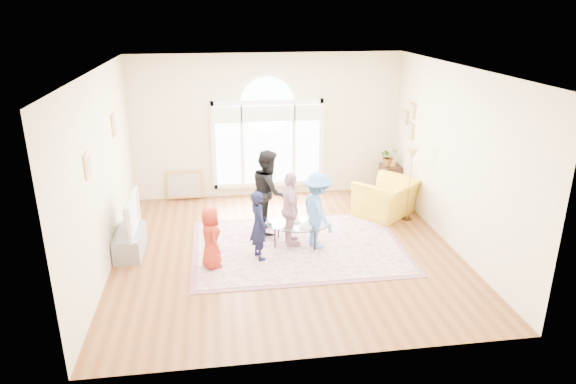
{
  "coord_description": "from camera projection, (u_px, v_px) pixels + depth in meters",
  "views": [
    {
      "loc": [
        -1.15,
        -8.21,
        4.14
      ],
      "look_at": [
        0.07,
        0.3,
        1.01
      ],
      "focal_mm": 32.0,
      "sensor_mm": 36.0,
      "label": 1
    }
  ],
  "objects": [
    {
      "name": "floor_lamp",
      "position": [
        412.0,
        159.0,
        10.12
      ],
      "size": [
        0.31,
        0.31,
        1.51
      ],
      "color": "black",
      "rests_on": "ground"
    },
    {
      "name": "child_pink",
      "position": [
        290.0,
        209.0,
        9.18
      ],
      "size": [
        0.4,
        0.83,
        1.37
      ],
      "primitive_type": "imported",
      "rotation": [
        0.0,
        0.0,
        1.65
      ],
      "color": "#D096AB",
      "rests_on": "area_rug"
    },
    {
      "name": "child_red",
      "position": [
        211.0,
        237.0,
        8.45
      ],
      "size": [
        0.46,
        0.58,
        1.05
      ],
      "primitive_type": "imported",
      "rotation": [
        0.0,
        0.0,
        1.84
      ],
      "color": "#9E2917",
      "rests_on": "area_rug"
    },
    {
      "name": "side_cabinet",
      "position": [
        390.0,
        180.0,
        11.86
      ],
      "size": [
        0.4,
        0.5,
        0.7
      ],
      "primitive_type": "cube",
      "color": "black",
      "rests_on": "ground"
    },
    {
      "name": "child_navy",
      "position": [
        259.0,
        225.0,
        8.71
      ],
      "size": [
        0.41,
        0.51,
        1.22
      ],
      "primitive_type": "imported",
      "rotation": [
        0.0,
        0.0,
        1.86
      ],
      "color": "black",
      "rests_on": "area_rug"
    },
    {
      "name": "coffee_table",
      "position": [
        296.0,
        224.0,
        9.31
      ],
      "size": [
        1.29,
        1.0,
        0.54
      ],
      "rotation": [
        0.0,
        0.0,
        -0.27
      ],
      "color": "silver",
      "rests_on": "ground"
    },
    {
      "name": "potted_plant",
      "position": [
        388.0,
        156.0,
        11.63
      ],
      "size": [
        0.47,
        0.43,
        0.44
      ],
      "primitive_type": "imported",
      "rotation": [
        0.0,
        0.0,
        0.25
      ],
      "color": "#33722D",
      "rests_on": "plant_pedestal"
    },
    {
      "name": "television",
      "position": [
        127.0,
        215.0,
        8.87
      ],
      "size": [
        0.17,
        1.11,
        0.64
      ],
      "color": "black",
      "rests_on": "tv_console"
    },
    {
      "name": "ground",
      "position": [
        286.0,
        251.0,
        9.21
      ],
      "size": [
        6.0,
        6.0,
        0.0
      ],
      "primitive_type": "plane",
      "color": "brown",
      "rests_on": "ground"
    },
    {
      "name": "armchair",
      "position": [
        387.0,
        198.0,
        10.66
      ],
      "size": [
        1.55,
        1.54,
        0.76
      ],
      "primitive_type": "imported",
      "rotation": [
        0.0,
        0.0,
        3.85
      ],
      "color": "gold",
      "rests_on": "ground"
    },
    {
      "name": "room_shell",
      "position": [
        269.0,
        130.0,
        11.3
      ],
      "size": [
        6.0,
        6.0,
        6.0
      ],
      "color": "beige",
      "rests_on": "ground"
    },
    {
      "name": "rug_border",
      "position": [
        298.0,
        247.0,
        9.34
      ],
      "size": [
        3.8,
        2.8,
        0.01
      ],
      "primitive_type": "cube",
      "color": "#7D4F56",
      "rests_on": "ground"
    },
    {
      "name": "plant_pedestal",
      "position": [
        387.0,
        180.0,
        11.82
      ],
      "size": [
        0.2,
        0.2,
        0.7
      ],
      "primitive_type": "cylinder",
      "color": "white",
      "rests_on": "ground"
    },
    {
      "name": "child_black",
      "position": [
        269.0,
        191.0,
        9.73
      ],
      "size": [
        0.66,
        0.82,
        1.61
      ],
      "primitive_type": "imported",
      "rotation": [
        0.0,
        0.0,
        1.5
      ],
      "color": "black",
      "rests_on": "area_rug"
    },
    {
      "name": "leaning_picture",
      "position": [
        186.0,
        199.0,
        11.65
      ],
      "size": [
        0.8,
        0.14,
        0.62
      ],
      "primitive_type": "cube",
      "rotation": [
        -0.14,
        0.0,
        0.0
      ],
      "color": "tan",
      "rests_on": "ground"
    },
    {
      "name": "tv_console",
      "position": [
        130.0,
        242.0,
        9.05
      ],
      "size": [
        0.45,
        1.0,
        0.42
      ],
      "primitive_type": "cube",
      "color": "gray",
      "rests_on": "ground"
    },
    {
      "name": "area_rug",
      "position": [
        298.0,
        247.0,
        9.34
      ],
      "size": [
        3.6,
        2.6,
        0.02
      ],
      "primitive_type": "cube",
      "color": "#C2AC94",
      "rests_on": "ground"
    },
    {
      "name": "child_blue",
      "position": [
        318.0,
        210.0,
        9.11
      ],
      "size": [
        0.73,
        1.01,
        1.4
      ],
      "primitive_type": "imported",
      "rotation": [
        0.0,
        0.0,
        1.83
      ],
      "color": "#4C8AD5",
      "rests_on": "area_rug"
    }
  ]
}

